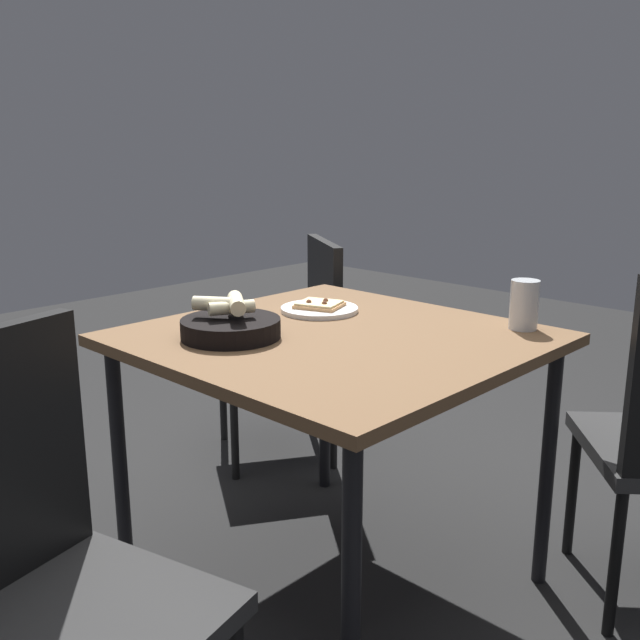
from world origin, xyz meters
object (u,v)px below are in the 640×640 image
Objects in this scene: pizza_plate at (319,308)px; chair_near at (36,569)px; dining_table at (335,358)px; chair_spare at (295,335)px; bread_basket at (230,325)px; beer_glass at (524,307)px.

chair_near is at bearing 107.79° from pizza_plate.
pizza_plate is (0.21, -0.16, 0.08)m from dining_table.
dining_table is at bearing -81.66° from chair_near.
pizza_plate is at bearing -72.21° from chair_near.
pizza_plate is 0.25× the size of chair_near.
chair_spare is at bearing -37.52° from dining_table.
bread_basket is 0.98m from chair_spare.
beer_glass is 0.16× the size of chair_spare.
bread_basket is 1.92× the size of beer_glass.
chair_near is at bearing 98.34° from dining_table.
chair_spare reaches higher than pizza_plate.
bread_basket is (0.17, 0.21, 0.10)m from dining_table.
chair_spare is (0.85, -1.45, -0.03)m from chair_near.
beer_glass reaches higher than bread_basket.
beer_glass is at bearing -130.15° from dining_table.
beer_glass is at bearing 171.33° from chair_spare.
bread_basket reaches higher than pizza_plate.
chair_spare is at bearing -59.60° from chair_near.
beer_glass reaches higher than pizza_plate.
chair_near reaches higher than pizza_plate.
chair_near is (0.20, 1.29, -0.28)m from beer_glass.
chair_near is (-0.34, 1.06, -0.23)m from pizza_plate.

